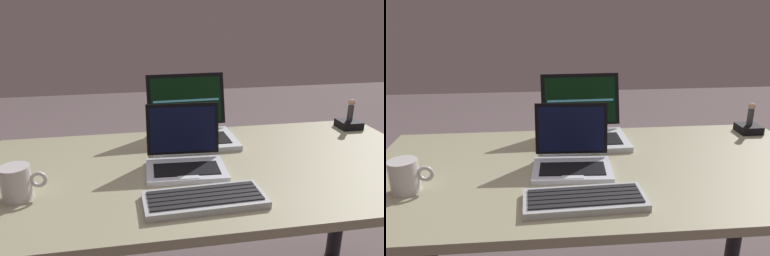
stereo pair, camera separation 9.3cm
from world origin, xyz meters
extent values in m
cube|color=#9E9C7B|center=(0.00, 0.00, 0.69)|extent=(1.56, 0.77, 0.03)
cylinder|color=black|center=(-0.71, 0.32, 0.34)|extent=(0.07, 0.07, 0.67)
cylinder|color=black|center=(0.71, 0.32, 0.34)|extent=(0.07, 0.07, 0.67)
cube|color=silver|center=(-0.10, -0.03, 0.71)|extent=(0.27, 0.19, 0.02)
cube|color=black|center=(-0.10, -0.04, 0.72)|extent=(0.22, 0.11, 0.00)
cube|color=silver|center=(-0.10, -0.10, 0.72)|extent=(0.07, 0.03, 0.00)
cube|color=black|center=(-0.09, 0.07, 0.82)|extent=(0.25, 0.04, 0.18)
cube|color=black|center=(-0.09, 0.07, 0.82)|extent=(0.22, 0.04, 0.15)
cube|color=#59CCF2|center=(-0.09, 0.07, 0.81)|extent=(0.21, 0.01, 0.01)
cube|color=silver|center=(-0.03, 0.22, 0.71)|extent=(0.34, 0.24, 0.02)
cube|color=black|center=(-0.03, 0.21, 0.72)|extent=(0.28, 0.13, 0.00)
cube|color=silver|center=(-0.03, 0.13, 0.72)|extent=(0.09, 0.04, 0.00)
cube|color=black|center=(-0.03, 0.37, 0.84)|extent=(0.33, 0.08, 0.21)
cube|color=black|center=(-0.03, 0.36, 0.84)|extent=(0.29, 0.06, 0.18)
cube|color=#59CCF2|center=(-0.03, 0.36, 0.84)|extent=(0.28, 0.01, 0.01)
cube|color=#B3B9BD|center=(-0.08, -0.23, 0.71)|extent=(0.35, 0.15, 0.02)
cube|color=black|center=(-0.08, -0.28, 0.72)|extent=(0.31, 0.03, 0.00)
cube|color=black|center=(-0.08, -0.25, 0.72)|extent=(0.31, 0.03, 0.00)
cube|color=black|center=(-0.08, -0.23, 0.72)|extent=(0.31, 0.03, 0.00)
cube|color=black|center=(-0.08, -0.21, 0.72)|extent=(0.31, 0.03, 0.00)
cube|color=black|center=(-0.08, -0.19, 0.72)|extent=(0.31, 0.03, 0.00)
cube|color=black|center=(0.68, 0.28, 0.72)|extent=(0.09, 0.09, 0.03)
cylinder|color=#393A3F|center=(0.68, 0.28, 0.77)|extent=(0.02, 0.02, 0.07)
sphere|color=tan|center=(0.68, 0.28, 0.82)|extent=(0.03, 0.03, 0.03)
cylinder|color=silver|center=(-0.59, -0.11, 0.75)|extent=(0.08, 0.08, 0.10)
torus|color=silver|center=(-0.53, -0.11, 0.76)|extent=(0.05, 0.01, 0.05)
camera|label=1|loc=(-0.27, -1.14, 1.24)|focal=35.40mm
camera|label=2|loc=(-0.18, -1.15, 1.24)|focal=35.40mm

